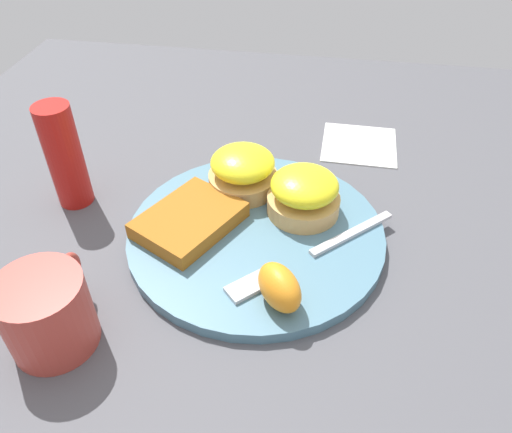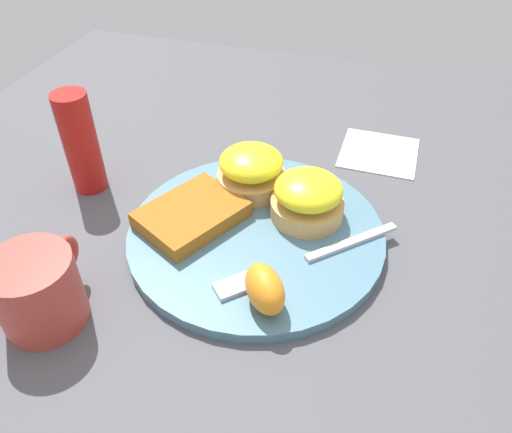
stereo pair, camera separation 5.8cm
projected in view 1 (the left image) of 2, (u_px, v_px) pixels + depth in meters
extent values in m
plane|color=#4C4C51|center=(256.00, 238.00, 0.60)|extent=(1.10, 1.10, 0.00)
cylinder|color=slate|center=(256.00, 234.00, 0.60)|extent=(0.30, 0.30, 0.01)
cylinder|color=tan|center=(303.00, 204.00, 0.61)|extent=(0.09, 0.09, 0.02)
ellipsoid|color=yellow|center=(305.00, 185.00, 0.59)|extent=(0.08, 0.08, 0.03)
cylinder|color=tan|center=(243.00, 181.00, 0.65)|extent=(0.09, 0.09, 0.02)
ellipsoid|color=yellow|center=(243.00, 163.00, 0.63)|extent=(0.08, 0.08, 0.03)
cube|color=#A15E1A|center=(189.00, 220.00, 0.59)|extent=(0.15, 0.13, 0.02)
ellipsoid|color=orange|center=(279.00, 287.00, 0.49)|extent=(0.07, 0.07, 0.04)
cube|color=silver|center=(352.00, 233.00, 0.58)|extent=(0.09, 0.10, 0.00)
cube|color=silver|center=(248.00, 286.00, 0.52)|extent=(0.05, 0.05, 0.00)
cylinder|color=#B23D33|center=(47.00, 314.00, 0.46)|extent=(0.08, 0.08, 0.08)
torus|color=#B23D33|center=(69.00, 274.00, 0.50)|extent=(0.04, 0.01, 0.04)
cube|color=white|center=(359.00, 144.00, 0.76)|extent=(0.11, 0.11, 0.00)
cylinder|color=#B21914|center=(65.00, 156.00, 0.61)|extent=(0.04, 0.04, 0.14)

